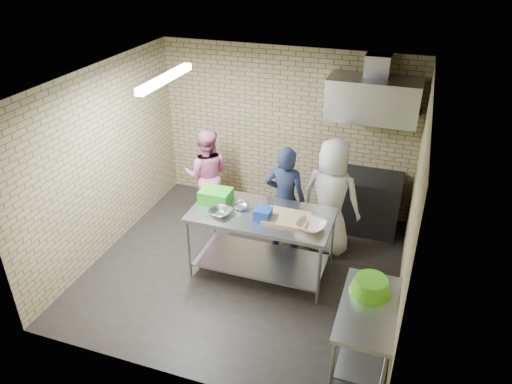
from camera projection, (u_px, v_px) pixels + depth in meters
floor at (245, 268)px, 6.86m from camera, size 4.20×4.20×0.00m
ceiling at (242, 81)px, 5.56m from camera, size 4.20×4.20×0.00m
back_wall at (286, 130)px, 7.87m from camera, size 4.20×0.06×2.70m
front_wall at (171, 278)px, 4.55m from camera, size 4.20×0.06×2.70m
left_wall at (104, 162)px, 6.81m from camera, size 0.06×4.00×2.70m
right_wall at (413, 212)px, 5.62m from camera, size 0.06×4.00×2.70m
prep_table at (261, 243)px, 6.58m from camera, size 1.89×0.94×0.94m
side_counter at (365, 333)px, 5.26m from camera, size 0.60×1.20×0.75m
stove at (360, 201)px, 7.63m from camera, size 1.20×0.70×0.90m
range_hood at (373, 99)px, 6.88m from camera, size 1.30×0.60×0.60m
hood_duct at (378, 65)px, 6.78m from camera, size 0.35×0.30×0.30m
wall_shelf at (394, 110)px, 7.04m from camera, size 0.80×0.20×0.04m
fluorescent_fixture at (165, 78)px, 5.87m from camera, size 0.10×1.25×0.08m
green_crate at (216, 195)px, 6.61m from camera, size 0.42×0.31×0.17m
blue_tub at (263, 214)px, 6.23m from camera, size 0.21×0.21×0.14m
cutting_board at (287, 218)px, 6.23m from camera, size 0.58×0.44×0.03m
mixing_bowl_a at (220, 212)px, 6.31m from camera, size 0.35×0.35×0.07m
mixing_bowl_b at (241, 206)px, 6.47m from camera, size 0.27×0.27×0.07m
ceramic_bowl at (311, 226)px, 6.01m from camera, size 0.43×0.43×0.09m
green_basin at (371, 285)px, 5.25m from camera, size 0.46×0.46×0.17m
bottle_red at (377, 101)px, 7.05m from camera, size 0.07×0.07×0.18m
man_navy at (285, 200)px, 6.93m from camera, size 0.60×0.39×1.64m
woman_pink at (207, 175)px, 7.74m from camera, size 0.88×0.77×1.53m
woman_white at (331, 198)px, 6.87m from camera, size 0.92×0.67×1.75m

